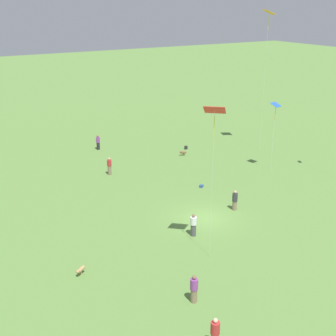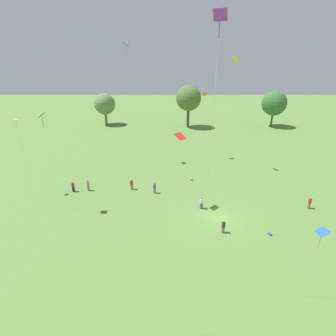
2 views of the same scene
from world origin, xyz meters
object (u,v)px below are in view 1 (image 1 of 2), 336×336
(person_0, at_px, (98,142))
(dog_0, at_px, (80,270))
(kite_2, at_px, (276,107))
(kite_6, at_px, (269,17))
(dog_1, at_px, (183,152))
(picnic_bag_1, at_px, (186,148))
(person_6, at_px, (235,200))
(picnic_bag_0, at_px, (201,186))
(person_5, at_px, (109,166))
(person_2, at_px, (193,225))
(person_1, at_px, (194,289))
(person_3, at_px, (215,334))
(kite_0, at_px, (215,114))

(person_0, xyz_separation_m, dog_0, (-23.30, 11.14, -0.47))
(kite_2, relative_size, kite_6, 0.45)
(dog_1, relative_size, picnic_bag_1, 1.83)
(dog_1, bearing_deg, picnic_bag_1, -22.05)
(person_6, height_order, picnic_bag_0, person_6)
(kite_2, distance_m, picnic_bag_0, 10.52)
(person_5, bearing_deg, person_0, -172.77)
(person_0, height_order, kite_2, kite_2)
(person_0, relative_size, picnic_bag_0, 3.84)
(person_2, xyz_separation_m, dog_0, (-0.68, 8.89, -0.46))
(person_1, height_order, person_6, person_1)
(person_3, xyz_separation_m, kite_0, (7.15, -4.88, 8.85))
(dog_0, xyz_separation_m, dog_1, (16.48, -18.19, -0.00))
(person_5, relative_size, kite_0, 0.17)
(person_6, xyz_separation_m, kite_6, (11.25, -12.66, 13.57))
(picnic_bag_0, bearing_deg, kite_0, 147.65)
(kite_6, height_order, dog_1, kite_6)
(person_1, relative_size, person_3, 0.99)
(person_2, bearing_deg, picnic_bag_0, 126.18)
(kite_0, relative_size, kite_2, 1.49)
(dog_0, bearing_deg, picnic_bag_1, -83.15)
(dog_0, bearing_deg, kite_0, -141.84)
(kite_0, xyz_separation_m, picnic_bag_1, (20.55, -11.55, -9.50))
(person_3, relative_size, kite_2, 0.25)
(person_0, relative_size, person_5, 0.97)
(kite_2, relative_size, picnic_bag_0, 15.57)
(person_6, relative_size, kite_2, 0.25)
(person_1, distance_m, person_5, 21.56)
(person_3, relative_size, kite_0, 0.17)
(person_3, relative_size, person_6, 1.03)
(person_6, xyz_separation_m, kite_0, (-4.91, 6.03, 8.87))
(person_1, xyz_separation_m, picnic_bag_1, (24.10, -15.23, -0.65))
(person_1, bearing_deg, picnic_bag_1, -2.59)
(person_2, distance_m, kite_0, 9.40)
(kite_6, bearing_deg, person_5, 149.75)
(kite_0, height_order, picnic_bag_1, kite_0)
(person_6, height_order, kite_0, kite_0)
(person_5, xyz_separation_m, picnic_bag_0, (-7.30, -5.78, -0.74))
(kite_0, distance_m, kite_6, 25.15)
(kite_6, bearing_deg, person_2, -169.61)
(person_6, xyz_separation_m, picnic_bag_0, (5.35, -0.47, -0.71))
(person_0, xyz_separation_m, picnic_bag_0, (-15.38, -3.53, -0.71))
(person_2, distance_m, picnic_bag_0, 9.29)
(picnic_bag_1, bearing_deg, dog_1, 138.45)
(kite_2, xyz_separation_m, kite_6, (5.91, -3.79, 7.95))
(person_6, height_order, picnic_bag_1, person_6)
(person_1, distance_m, picnic_bag_0, 17.17)
(kite_6, xyz_separation_m, dog_0, (-13.82, 26.85, -14.04))
(person_0, height_order, person_5, person_5)
(kite_0, xyz_separation_m, dog_0, (2.34, 8.17, -9.34))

